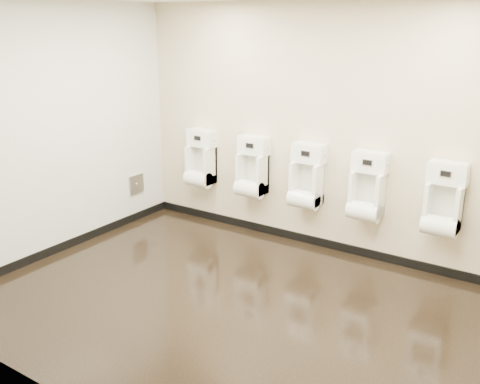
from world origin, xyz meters
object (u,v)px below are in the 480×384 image
object	(u,v)px
urinal_3	(367,191)
urinal_4	(443,205)
urinal_0	(201,162)
access_panel	(136,184)
urinal_1	(252,171)
urinal_2	(306,181)

from	to	relation	value
urinal_3	urinal_4	bearing A→B (deg)	0.00
urinal_0	urinal_3	bearing A→B (deg)	0.00
access_panel	urinal_3	xyz separation A→B (m)	(3.03, 0.42, 0.32)
urinal_1	urinal_3	world-z (taller)	same
urinal_0	urinal_4	world-z (taller)	same
urinal_0	urinal_4	distance (m)	3.06
urinal_1	urinal_4	world-z (taller)	same
urinal_0	urinal_2	size ratio (longest dim) A/B	1.00
urinal_1	urinal_4	size ratio (longest dim) A/B	1.00
urinal_2	urinal_3	distance (m)	0.73
urinal_0	access_panel	bearing A→B (deg)	-151.22
urinal_0	urinal_2	bearing A→B (deg)	0.00
urinal_1	urinal_4	distance (m)	2.27
urinal_1	urinal_2	world-z (taller)	same
access_panel	urinal_4	world-z (taller)	urinal_4
urinal_0	urinal_3	distance (m)	2.26
urinal_1	urinal_2	size ratio (longest dim) A/B	1.00
urinal_2	urinal_3	xyz separation A→B (m)	(0.73, 0.00, 0.00)
urinal_1	urinal_2	xyz separation A→B (m)	(0.74, 0.00, 0.00)
urinal_4	urinal_0	bearing A→B (deg)	180.00
urinal_0	urinal_3	world-z (taller)	same
access_panel	urinal_4	size ratio (longest dim) A/B	0.34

